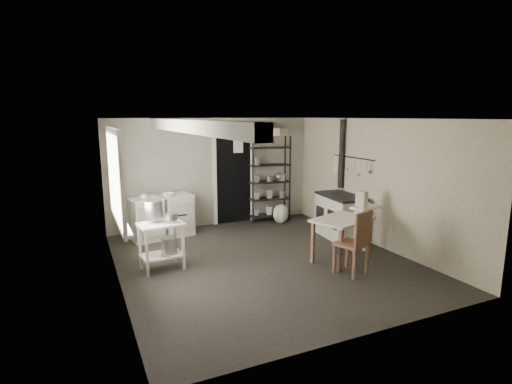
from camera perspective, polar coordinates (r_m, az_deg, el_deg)
name	(u,v)px	position (r m, az deg, el deg)	size (l,w,h in m)	color
floor	(264,261)	(6.65, 1.09, -9.79)	(5.00, 5.00, 0.00)	black
ceiling	(264,119)	(6.23, 1.16, 10.43)	(5.00, 5.00, 0.00)	white
wall_back	(214,172)	(8.63, -6.07, 2.82)	(4.50, 0.02, 2.30)	#A19B8A
wall_front	(369,234)	(4.29, 15.79, -5.75)	(4.50, 0.02, 2.30)	#A19B8A
wall_left	(115,205)	(5.76, -19.52, -1.77)	(0.02, 5.00, 2.30)	#A19B8A
wall_right	(375,183)	(7.58, 16.66, 1.31)	(0.02, 5.00, 2.30)	#A19B8A
window	(114,177)	(5.89, -19.63, 1.97)	(0.12, 1.76, 1.28)	silver
doorway	(234,178)	(8.78, -3.20, 2.01)	(0.96, 0.10, 2.08)	silver
ceiling_beam	(188,126)	(5.81, -9.71, 9.26)	(0.18, 5.00, 0.18)	silver
wallpaper_panel	(375,183)	(7.57, 16.61, 1.30)	(0.01, 5.00, 2.30)	beige
utensil_rail	(353,158)	(7.94, 13.65, 4.79)	(0.06, 1.20, 0.44)	#A6A6A8
prep_table	(162,245)	(6.33, -13.35, -7.34)	(0.65, 0.47, 0.74)	silver
stockpot	(154,210)	(6.25, -14.43, -2.49)	(0.26, 0.26, 0.28)	#A6A6A8
saucepan	(172,216)	(6.17, -11.96, -3.42)	(0.18, 0.18, 0.10)	#A6A6A8
bucket	(169,245)	(6.33, -12.34, -7.47)	(0.24, 0.24, 0.26)	#A6A6A8
base_cabinets	(162,214)	(7.99, -13.31, -3.10)	(1.24, 0.53, 0.82)	beige
mixing_bowl	(167,189)	(7.89, -12.54, 0.44)	(0.30, 0.30, 0.07)	white
counter_cup	(143,191)	(7.69, -15.84, 0.10)	(0.12, 0.12, 0.09)	white
shelf_rack	(269,179)	(8.95, 1.93, 1.87)	(0.90, 0.35, 1.91)	black
shelf_jar	(257,161)	(8.79, 0.10, 4.48)	(0.09, 0.09, 0.20)	white
storage_box_a	(258,131)	(8.79, 0.30, 8.65)	(0.34, 0.29, 0.23)	beige
storage_box_b	(280,132)	(8.91, 3.43, 8.54)	(0.26, 0.24, 0.16)	beige
stove	(341,216)	(7.93, 12.00, -3.30)	(0.59, 1.07, 0.84)	beige
stovepipe	(342,154)	(8.20, 12.15, 5.31)	(0.11, 0.11, 1.46)	black
side_ledge	(365,227)	(7.23, 15.24, -4.91)	(0.53, 0.28, 0.81)	silver
oats_box	(362,195)	(7.05, 14.88, -0.44)	(0.11, 0.18, 0.27)	beige
work_table	(341,238)	(6.68, 12.09, -6.51)	(0.94, 0.66, 0.72)	beige
table_cup	(356,212)	(6.68, 14.13, -2.80)	(0.10, 0.10, 0.09)	white
chair	(351,242)	(6.18, 13.44, -6.99)	(0.41, 0.43, 0.98)	brown
flour_sack	(281,213)	(8.83, 3.55, -2.97)	(0.35, 0.30, 0.43)	silver
floor_crock	(353,244)	(7.47, 13.65, -7.17)	(0.13, 0.13, 0.16)	white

